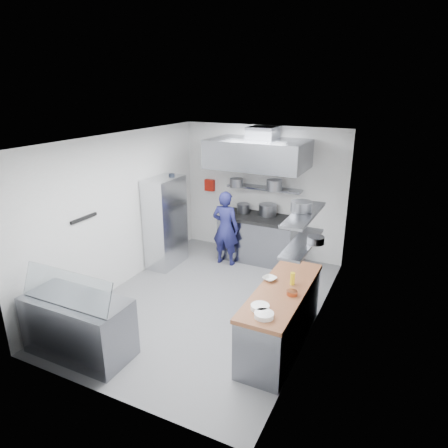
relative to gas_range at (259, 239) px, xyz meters
The scene contains 35 objects.
floor 2.15m from the gas_range, 92.73° to the right, with size 5.00×5.00×0.00m, color slate.
ceiling 3.15m from the gas_range, 92.73° to the right, with size 5.00×5.00×0.00m, color silver.
wall_back 1.04m from the gas_range, 104.04° to the left, with size 3.60×0.02×2.80m, color white.
wall_front 4.70m from the gas_range, 91.25° to the right, with size 3.60×0.02×2.80m, color white.
wall_left 2.99m from the gas_range, 132.14° to the right, with size 5.00×0.02×2.80m, color white.
wall_right 2.86m from the gas_range, 51.01° to the right, with size 5.00×0.02×2.80m, color white.
gas_range is the anchor object (origin of this frame).
cooktop 0.48m from the gas_range, ahead, with size 1.57×0.78×0.06m, color black.
stock_pot_left 0.75m from the gas_range, 164.84° to the left, with size 0.27×0.27×0.20m, color slate.
stock_pot_mid 0.66m from the gas_range, 54.19° to the left, with size 0.38×0.38×0.24m, color slate.
over_range_shelf 1.10m from the gas_range, 90.00° to the left, with size 1.60×0.30×0.04m, color gray.
shelf_pot_a 1.30m from the gas_range, behind, with size 0.28×0.28×0.18m, color slate.
shelf_pot_b 1.23m from the gas_range, 13.25° to the left, with size 0.31×0.31×0.22m, color slate.
extractor_hood 1.86m from the gas_range, 90.00° to the right, with size 1.90×1.15×0.55m, color gray.
hood_duct 2.23m from the gas_range, 90.00° to the left, with size 0.55×0.55×0.24m, color slate.
red_firebox 1.70m from the gas_range, 165.86° to the left, with size 0.22×0.10×0.26m, color #AB180D.
chef 0.82m from the gas_range, 136.38° to the right, with size 0.57×0.38×1.57m, color navy.
wire_rack 2.01m from the gas_range, 146.49° to the right, with size 0.50×0.90×1.85m, color silver.
rack_bin_a 1.98m from the gas_range, 146.97° to the right, with size 0.17×0.21×0.19m, color white.
rack_bin_b 1.94m from the gas_range, 159.07° to the right, with size 0.14×0.18×0.16m, color yellow.
rack_jar 2.25m from the gas_range, 151.62° to the right, with size 0.12×0.12×0.18m, color black.
knife_strip 3.70m from the gas_range, 122.01° to the right, with size 0.04×0.55×0.05m, color black.
prep_counter_base 3.03m from the gas_range, 62.93° to the right, with size 0.62×2.00×0.84m, color gray.
prep_counter_top 3.06m from the gas_range, 62.93° to the right, with size 0.65×2.04×0.06m, color brown.
plate_stack_a 3.79m from the gas_range, 68.13° to the right, with size 0.24×0.24×0.06m, color white.
plate_stack_b 3.61m from the gas_range, 68.84° to the right, with size 0.24×0.24×0.06m, color white.
copper_pan 3.24m from the gas_range, 61.16° to the right, with size 0.15×0.15×0.06m, color #C16236.
squeeze_bottle 2.96m from the gas_range, 59.82° to the right, with size 0.07×0.07×0.18m, color yellow.
mixing_bowl 2.82m from the gas_range, 65.94° to the right, with size 0.19×0.19×0.05m, color white.
wall_shelf_lower 3.04m from the gas_range, 57.31° to the right, with size 0.30×1.30×0.04m, color gray.
wall_shelf_upper 3.21m from the gas_range, 57.31° to the right, with size 0.30×1.30×0.04m, color gray.
shelf_pot_c 3.14m from the gas_range, 54.19° to the right, with size 0.23×0.23×0.10m, color slate.
shelf_pot_d 3.18m from the gas_range, 57.79° to the right, with size 0.29×0.29×0.14m, color slate.
display_case 4.24m from the gas_range, 104.66° to the right, with size 1.50×0.70×0.85m, color gray.
display_glass 4.40m from the gas_range, 104.26° to the right, with size 1.47×0.02×0.45m, color silver.
Camera 1 is at (2.89, -5.39, 3.56)m, focal length 32.00 mm.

